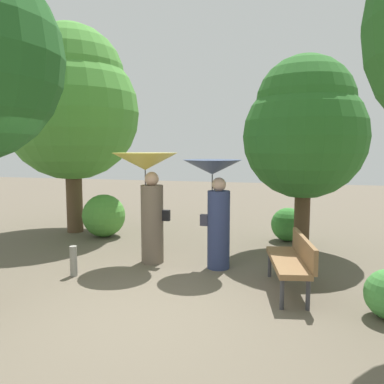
{
  "coord_description": "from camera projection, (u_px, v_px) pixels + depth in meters",
  "views": [
    {
      "loc": [
        1.97,
        -4.56,
        2.13
      ],
      "look_at": [
        0.0,
        2.67,
        1.3
      ],
      "focal_mm": 36.49,
      "sensor_mm": 36.0,
      "label": 1
    }
  ],
  "objects": [
    {
      "name": "bush_behind_bench",
      "position": [
        288.0,
        224.0,
        9.02
      ],
      "size": [
        0.77,
        0.77,
        0.77
      ],
      "primitive_type": "sphere",
      "color": "#387F33",
      "rests_on": "ground"
    },
    {
      "name": "person_right",
      "position": [
        215.0,
        195.0,
        6.88
      ],
      "size": [
        1.04,
        1.04,
        1.94
      ],
      "rotation": [
        0.0,
        0.0,
        1.62
      ],
      "color": "navy",
      "rests_on": "ground"
    },
    {
      "name": "person_left",
      "position": [
        148.0,
        184.0,
        7.22
      ],
      "size": [
        1.21,
        1.21,
        2.06
      ],
      "rotation": [
        0.0,
        0.0,
        1.62
      ],
      "color": "#6B5B4C",
      "rests_on": "ground"
    },
    {
      "name": "tree_mid_left",
      "position": [
        71.0,
        102.0,
        9.71
      ],
      "size": [
        3.37,
        3.37,
        5.19
      ],
      "color": "brown",
      "rests_on": "ground"
    },
    {
      "name": "bush_path_right",
      "position": [
        104.0,
        216.0,
        9.45
      ],
      "size": [
        1.03,
        1.03,
        1.03
      ],
      "primitive_type": "sphere",
      "color": "#4C9338",
      "rests_on": "ground"
    },
    {
      "name": "path_marker_post",
      "position": [
        74.0,
        261.0,
        6.54
      ],
      "size": [
        0.12,
        0.12,
        0.51
      ],
      "primitive_type": "cylinder",
      "color": "gray",
      "rests_on": "ground"
    },
    {
      "name": "ground_plane",
      "position": [
        139.0,
        312.0,
        5.13
      ],
      "size": [
        40.0,
        40.0,
        0.0
      ],
      "primitive_type": "plane",
      "color": "brown"
    },
    {
      "name": "park_bench",
      "position": [
        293.0,
        258.0,
        5.79
      ],
      "size": [
        0.76,
        1.57,
        0.83
      ],
      "rotation": [
        0.0,
        0.0,
        -1.38
      ],
      "color": "#38383D",
      "rests_on": "ground"
    },
    {
      "name": "tree_mid_right",
      "position": [
        305.0,
        127.0,
        7.83
      ],
      "size": [
        2.48,
        2.48,
        3.99
      ],
      "color": "#4C3823",
      "rests_on": "ground"
    }
  ]
}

